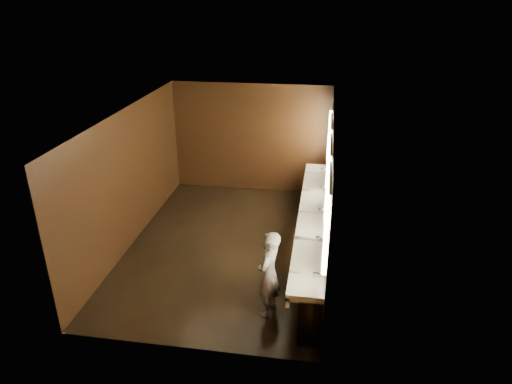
# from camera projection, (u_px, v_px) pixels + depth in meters

# --- Properties ---
(floor) EXTENTS (6.00, 6.00, 0.00)m
(floor) POSITION_uv_depth(u_px,v_px,m) (228.00, 245.00, 9.53)
(floor) COLOR black
(floor) RESTS_ON ground
(ceiling) EXTENTS (4.00, 6.00, 0.02)m
(ceiling) POSITION_uv_depth(u_px,v_px,m) (224.00, 114.00, 8.38)
(ceiling) COLOR #2D2D2B
(ceiling) RESTS_ON wall_back
(wall_back) EXTENTS (4.00, 0.02, 2.80)m
(wall_back) POSITION_uv_depth(u_px,v_px,m) (251.00, 138.00, 11.66)
(wall_back) COLOR black
(wall_back) RESTS_ON floor
(wall_front) EXTENTS (4.00, 0.02, 2.80)m
(wall_front) POSITION_uv_depth(u_px,v_px,m) (179.00, 269.00, 6.25)
(wall_front) COLOR black
(wall_front) RESTS_ON floor
(wall_left) EXTENTS (0.02, 6.00, 2.80)m
(wall_left) POSITION_uv_depth(u_px,v_px,m) (129.00, 178.00, 9.24)
(wall_left) COLOR black
(wall_left) RESTS_ON floor
(wall_right) EXTENTS (0.02, 6.00, 2.80)m
(wall_right) POSITION_uv_depth(u_px,v_px,m) (329.00, 190.00, 8.67)
(wall_right) COLOR black
(wall_right) RESTS_ON floor
(sink_counter) EXTENTS (0.55, 5.40, 1.01)m
(sink_counter) POSITION_uv_depth(u_px,v_px,m) (315.00, 231.00, 9.07)
(sink_counter) COLOR black
(sink_counter) RESTS_ON floor
(mirror_band) EXTENTS (0.06, 5.03, 1.15)m
(mirror_band) POSITION_uv_depth(u_px,v_px,m) (329.00, 173.00, 8.53)
(mirror_band) COLOR #FFEDBA
(mirror_band) RESTS_ON wall_right
(person) EXTENTS (0.48, 0.62, 1.49)m
(person) POSITION_uv_depth(u_px,v_px,m) (269.00, 274.00, 7.29)
(person) COLOR #8DA7D3
(person) RESTS_ON floor
(trash_bin) EXTENTS (0.37, 0.37, 0.49)m
(trash_bin) POSITION_uv_depth(u_px,v_px,m) (301.00, 263.00, 8.48)
(trash_bin) COLOR black
(trash_bin) RESTS_ON floor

